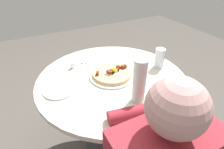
% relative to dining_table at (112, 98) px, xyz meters
% --- Properties ---
extents(ground_plane, '(6.00, 6.00, 0.00)m').
position_rel_dining_table_xyz_m(ground_plane, '(0.00, 0.00, -0.55)').
color(ground_plane, '#4C4742').
extents(dining_table, '(0.98, 0.98, 0.73)m').
position_rel_dining_table_xyz_m(dining_table, '(0.00, 0.00, 0.00)').
color(dining_table, beige).
rests_on(dining_table, ground_plane).
extents(pizza_plate, '(0.30, 0.30, 0.01)m').
position_rel_dining_table_xyz_m(pizza_plate, '(-0.01, -0.02, 0.18)').
color(pizza_plate, white).
rests_on(pizza_plate, dining_table).
extents(breakfast_pizza, '(0.26, 0.26, 0.05)m').
position_rel_dining_table_xyz_m(breakfast_pizza, '(-0.01, -0.02, 0.20)').
color(breakfast_pizza, tan).
rests_on(breakfast_pizza, pizza_plate).
extents(bread_plate, '(0.19, 0.19, 0.01)m').
position_rel_dining_table_xyz_m(bread_plate, '(0.34, -0.03, 0.18)').
color(bread_plate, silver).
rests_on(bread_plate, dining_table).
extents(napkin, '(0.22, 0.22, 0.00)m').
position_rel_dining_table_xyz_m(napkin, '(0.03, -0.32, 0.17)').
color(napkin, white).
rests_on(napkin, dining_table).
extents(fork, '(0.14, 0.13, 0.00)m').
position_rel_dining_table_xyz_m(fork, '(0.05, -0.33, 0.18)').
color(fork, silver).
rests_on(fork, napkin).
extents(knife, '(0.14, 0.13, 0.00)m').
position_rel_dining_table_xyz_m(knife, '(0.02, -0.31, 0.18)').
color(knife, silver).
rests_on(knife, napkin).
extents(water_glass, '(0.07, 0.07, 0.14)m').
position_rel_dining_table_xyz_m(water_glass, '(-0.36, 0.03, 0.24)').
color(water_glass, silver).
rests_on(water_glass, dining_table).
extents(water_bottle, '(0.07, 0.07, 0.26)m').
position_rel_dining_table_xyz_m(water_bottle, '(-0.02, 0.26, 0.30)').
color(water_bottle, silver).
rests_on(water_bottle, dining_table).
extents(salt_shaker, '(0.03, 0.03, 0.05)m').
position_rel_dining_table_xyz_m(salt_shaker, '(0.19, -0.24, 0.20)').
color(salt_shaker, white).
rests_on(salt_shaker, dining_table).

